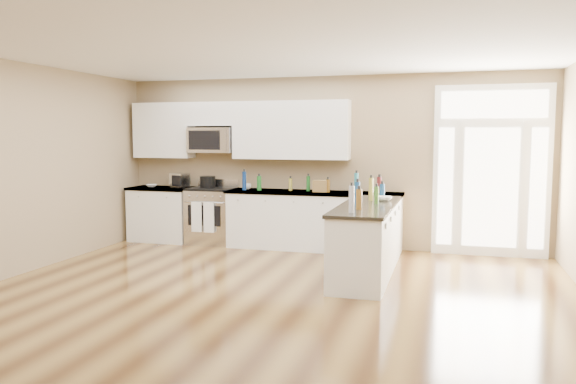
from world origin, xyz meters
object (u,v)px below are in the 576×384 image
Objects in this scene: toaster_oven at (180,180)px; peninsula_cabinet at (367,242)px; kitchen_range at (212,215)px; stockpot at (208,181)px.

peninsula_cabinet is at bearing -3.43° from toaster_oven.
stockpot is (-0.12, 0.10, 0.57)m from kitchen_range.
stockpot reaches higher than peninsula_cabinet.
toaster_oven is at bearing -176.12° from stockpot.
peninsula_cabinet is 2.15× the size of kitchen_range.
stockpot reaches higher than kitchen_range.
peninsula_cabinet is at bearing -26.92° from kitchen_range.
stockpot is 0.93× the size of toaster_oven.
toaster_oven is (-3.48, 1.52, 0.63)m from peninsula_cabinet.
kitchen_range is (-2.85, 1.45, 0.05)m from peninsula_cabinet.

